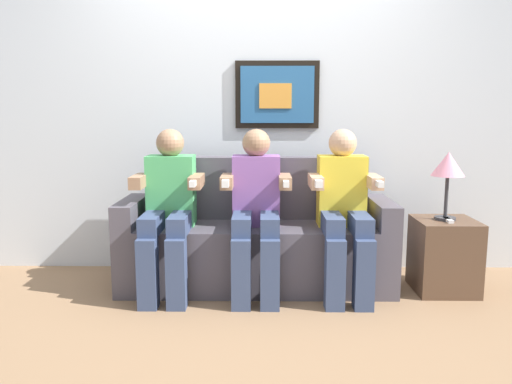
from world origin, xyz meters
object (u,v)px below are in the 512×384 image
at_px(person_on_left, 169,206).
at_px(person_on_right, 344,206).
at_px(table_lamp, 448,167).
at_px(couch, 256,242).
at_px(person_in_middle, 256,206).
at_px(spare_remote_on_table, 448,220).
at_px(side_table_right, 444,255).

bearing_deg(person_on_left, person_on_right, -0.02).
bearing_deg(table_lamp, couch, 175.38).
relative_size(person_in_middle, spare_remote_on_table, 8.54).
xyz_separation_m(person_in_middle, side_table_right, (1.29, 0.06, -0.36)).
xyz_separation_m(couch, person_in_middle, (-0.00, -0.17, 0.29)).
height_order(person_on_left, spare_remote_on_table, person_on_left).
bearing_deg(couch, person_in_middle, -90.02).
bearing_deg(couch, table_lamp, -4.62).
distance_m(couch, person_on_right, 0.68).
height_order(side_table_right, table_lamp, table_lamp).
distance_m(table_lamp, spare_remote_on_table, 0.35).
bearing_deg(person_on_left, table_lamp, 1.94).
bearing_deg(side_table_right, person_on_right, -175.03).
height_order(couch, person_in_middle, person_in_middle).
bearing_deg(person_on_left, person_in_middle, -0.05).
relative_size(person_on_left, side_table_right, 2.22).
relative_size(couch, person_in_middle, 1.70).
bearing_deg(person_on_left, spare_remote_on_table, 0.22).
relative_size(person_in_middle, side_table_right, 2.22).
height_order(couch, side_table_right, couch).
distance_m(person_on_right, side_table_right, 0.79).
bearing_deg(side_table_right, person_on_left, -178.14).
height_order(person_on_left, table_lamp, person_on_left).
xyz_separation_m(couch, spare_remote_on_table, (1.28, -0.16, 0.20)).
height_order(person_on_right, spare_remote_on_table, person_on_right).
xyz_separation_m(couch, side_table_right, (1.29, -0.11, -0.06)).
distance_m(person_on_left, side_table_right, 1.91).
relative_size(side_table_right, table_lamp, 1.09).
bearing_deg(person_on_right, side_table_right, 4.97).
distance_m(couch, person_on_left, 0.67).
xyz_separation_m(person_on_left, person_in_middle, (0.58, -0.00, 0.00)).
bearing_deg(spare_remote_on_table, table_lamp, 89.18).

